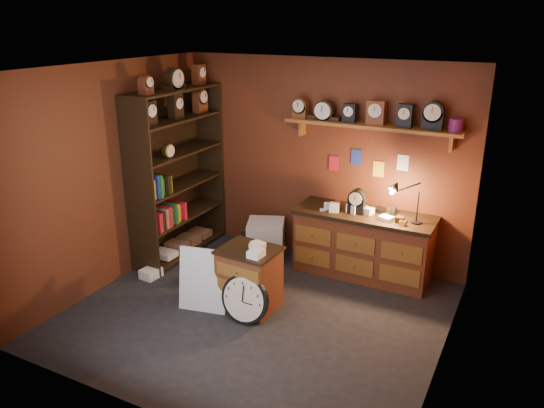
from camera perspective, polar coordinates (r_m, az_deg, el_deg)
The scene contains 11 objects.
floor at distance 6.13m, azimuth -1.63°, elevation -11.68°, with size 4.00×4.00×0.00m, color black.
room_shell at distance 5.51m, azimuth -0.84°, elevation 4.21°, with size 4.02×3.62×2.71m.
shelving_unit at distance 7.32m, azimuth -10.36°, elevation 3.97°, with size 0.47×1.60×2.58m.
workbench at distance 6.88m, azimuth 9.77°, elevation -3.92°, with size 1.76×0.66×1.36m.
low_cabinet at distance 6.06m, azimuth -2.46°, elevation -7.75°, with size 0.67×0.58×0.83m.
big_round_clock at distance 5.86m, azimuth -2.95°, elevation -10.17°, with size 0.56×0.18×0.56m.
white_panel at distance 6.27m, azimuth -7.31°, elevation -11.07°, with size 0.56×0.02×0.75m, color silver.
mini_fridge at distance 7.37m, azimuth -0.70°, elevation -3.79°, with size 0.65×0.67×0.51m.
floor_box_a at distance 6.97m, azimuth -4.04°, elevation -6.94°, with size 0.24×0.21×0.15m, color #9B6643.
floor_box_b at distance 7.05m, azimuth -12.89°, elevation -7.25°, with size 0.20×0.24×0.12m, color white.
floor_box_c at distance 6.79m, azimuth -8.79°, elevation -7.77°, with size 0.24×0.20×0.18m, color #9B6643.
Camera 1 is at (2.56, -4.58, 3.18)m, focal length 35.00 mm.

